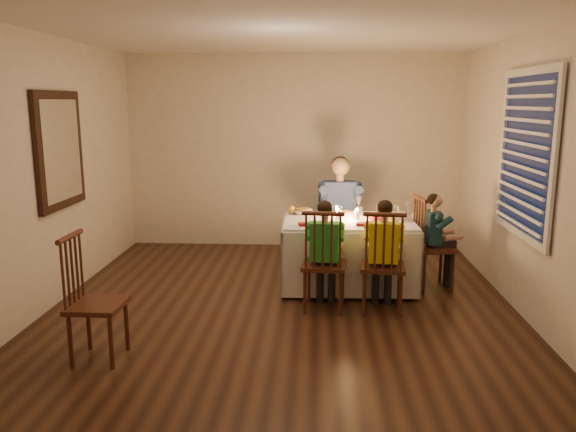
# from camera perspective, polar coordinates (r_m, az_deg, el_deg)

# --- Properties ---
(ground) EXTENTS (5.00, 5.00, 0.00)m
(ground) POSITION_cam_1_polar(r_m,az_deg,el_deg) (5.49, -0.57, -9.47)
(ground) COLOR black
(ground) RESTS_ON ground
(wall_left) EXTENTS (0.02, 5.00, 2.60)m
(wall_left) POSITION_cam_1_polar(r_m,az_deg,el_deg) (5.77, -23.58, 3.91)
(wall_left) COLOR beige
(wall_left) RESTS_ON ground
(wall_right) EXTENTS (0.02, 5.00, 2.60)m
(wall_right) POSITION_cam_1_polar(r_m,az_deg,el_deg) (5.51, 23.50, 3.61)
(wall_right) COLOR beige
(wall_right) RESTS_ON ground
(wall_back) EXTENTS (4.50, 0.02, 2.60)m
(wall_back) POSITION_cam_1_polar(r_m,az_deg,el_deg) (7.65, 0.57, 6.52)
(wall_back) COLOR beige
(wall_back) RESTS_ON ground
(ceiling) EXTENTS (5.00, 5.00, 0.00)m
(ceiling) POSITION_cam_1_polar(r_m,az_deg,el_deg) (5.17, -0.63, 18.55)
(ceiling) COLOR white
(ceiling) RESTS_ON wall_back
(dining_table) EXTENTS (1.43, 1.05, 0.70)m
(dining_table) POSITION_cam_1_polar(r_m,az_deg,el_deg) (6.07, 6.12, -2.32)
(dining_table) COLOR silver
(dining_table) RESTS_ON ground
(chair_adult) EXTENTS (0.43, 0.41, 1.00)m
(chair_adult) POSITION_cam_1_polar(r_m,az_deg,el_deg) (6.92, 5.16, -5.04)
(chair_adult) COLOR #3A150F
(chair_adult) RESTS_ON ground
(chair_near_left) EXTENTS (0.45, 0.43, 1.00)m
(chair_near_left) POSITION_cam_1_polar(r_m,az_deg,el_deg) (5.52, 3.66, -9.40)
(chair_near_left) COLOR #3A150F
(chair_near_left) RESTS_ON ground
(chair_near_right) EXTENTS (0.45, 0.43, 1.00)m
(chair_near_right) POSITION_cam_1_polar(r_m,az_deg,el_deg) (5.53, 9.45, -9.47)
(chair_near_right) COLOR #3A150F
(chair_near_right) RESTS_ON ground
(chair_end) EXTENTS (0.45, 0.47, 1.00)m
(chair_end) POSITION_cam_1_polar(r_m,az_deg,el_deg) (6.32, 14.38, -6.99)
(chair_end) COLOR #3A150F
(chair_end) RESTS_ON ground
(chair_extra) EXTENTS (0.40, 0.42, 1.00)m
(chair_extra) POSITION_cam_1_polar(r_m,az_deg,el_deg) (4.75, -18.45, -13.56)
(chair_extra) COLOR #3A150F
(chair_extra) RESTS_ON ground
(adult) EXTENTS (0.52, 0.48, 1.33)m
(adult) POSITION_cam_1_polar(r_m,az_deg,el_deg) (6.92, 5.16, -5.04)
(adult) COLOR navy
(adult) RESTS_ON ground
(child_green) EXTENTS (0.39, 0.36, 1.07)m
(child_green) POSITION_cam_1_polar(r_m,az_deg,el_deg) (5.52, 3.66, -9.40)
(child_green) COLOR green
(child_green) RESTS_ON ground
(child_yellow) EXTENTS (0.39, 0.37, 1.08)m
(child_yellow) POSITION_cam_1_polar(r_m,az_deg,el_deg) (5.53, 9.45, -9.47)
(child_yellow) COLOR yellow
(child_yellow) RESTS_ON ground
(child_teal) EXTENTS (0.35, 0.37, 1.02)m
(child_teal) POSITION_cam_1_polar(r_m,az_deg,el_deg) (6.32, 14.38, -6.99)
(child_teal) COLOR #193840
(child_teal) RESTS_ON ground
(setting_adult) EXTENTS (0.27, 0.27, 0.02)m
(setting_adult) POSITION_cam_1_polar(r_m,az_deg,el_deg) (6.32, 5.67, 0.28)
(setting_adult) COLOR white
(setting_adult) RESTS_ON dining_table
(setting_green) EXTENTS (0.27, 0.27, 0.02)m
(setting_green) POSITION_cam_1_polar(r_m,az_deg,el_deg) (5.71, 3.44, -0.89)
(setting_green) COLOR white
(setting_green) RESTS_ON dining_table
(setting_yellow) EXTENTS (0.27, 0.27, 0.02)m
(setting_yellow) POSITION_cam_1_polar(r_m,az_deg,el_deg) (5.78, 9.23, -0.86)
(setting_yellow) COLOR white
(setting_yellow) RESTS_ON dining_table
(setting_teal) EXTENTS (0.27, 0.27, 0.02)m
(setting_teal) POSITION_cam_1_polar(r_m,az_deg,el_deg) (6.07, 10.62, -0.33)
(setting_teal) COLOR white
(setting_teal) RESTS_ON dining_table
(candle_left) EXTENTS (0.06, 0.06, 0.10)m
(candle_left) POSITION_cam_1_polar(r_m,az_deg,el_deg) (6.01, 5.16, 0.10)
(candle_left) COLOR silver
(candle_left) RESTS_ON dining_table
(candle_right) EXTENTS (0.06, 0.06, 0.10)m
(candle_right) POSITION_cam_1_polar(r_m,az_deg,el_deg) (6.02, 7.00, 0.09)
(candle_right) COLOR silver
(candle_right) RESTS_ON dining_table
(squash) EXTENTS (0.09, 0.09, 0.09)m
(squash) POSITION_cam_1_polar(r_m,az_deg,el_deg) (6.29, 0.39, 0.61)
(squash) COLOR gold
(squash) RESTS_ON dining_table
(orange_fruit) EXTENTS (0.08, 0.08, 0.08)m
(orange_fruit) POSITION_cam_1_polar(r_m,az_deg,el_deg) (6.09, 8.57, 0.08)
(orange_fruit) COLOR orange
(orange_fruit) RESTS_ON dining_table
(serving_bowl) EXTENTS (0.24, 0.24, 0.05)m
(serving_bowl) POSITION_cam_1_polar(r_m,az_deg,el_deg) (6.28, 1.52, 0.41)
(serving_bowl) COLOR white
(serving_bowl) RESTS_ON dining_table
(wall_mirror) EXTENTS (0.06, 0.95, 1.15)m
(wall_mirror) POSITION_cam_1_polar(r_m,az_deg,el_deg) (6.00, -22.18, 6.21)
(wall_mirror) COLOR black
(wall_mirror) RESTS_ON wall_left
(window_blinds) EXTENTS (0.07, 1.34, 1.54)m
(window_blinds) POSITION_cam_1_polar(r_m,az_deg,el_deg) (5.57, 22.89, 5.81)
(window_blinds) COLOR #0D1737
(window_blinds) RESTS_ON wall_right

